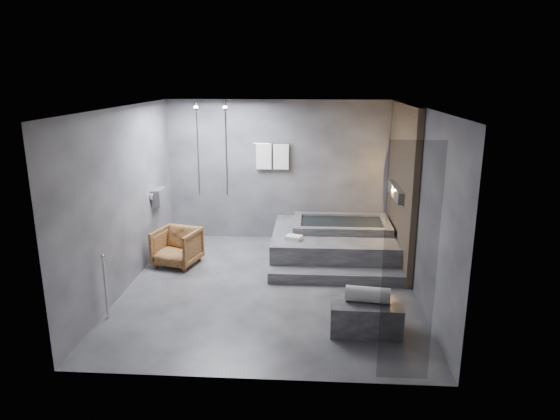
{
  "coord_description": "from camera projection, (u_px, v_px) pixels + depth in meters",
  "views": [
    {
      "loc": [
        0.63,
        -7.31,
        3.25
      ],
      "look_at": [
        0.14,
        0.3,
        1.18
      ],
      "focal_mm": 32.0,
      "sensor_mm": 36.0,
      "label": 1
    }
  ],
  "objects": [
    {
      "name": "concrete_bench",
      "position": [
        366.0,
        317.0,
        6.49
      ],
      "size": [
        0.93,
        0.52,
        0.41
      ],
      "primitive_type": "cube",
      "rotation": [
        0.0,
        0.0,
        -0.02
      ],
      "color": "#323134",
      "rests_on": "ground"
    },
    {
      "name": "driftwood_chair",
      "position": [
        177.0,
        247.0,
        8.78
      ],
      "size": [
        0.86,
        0.88,
        0.65
      ],
      "primitive_type": "imported",
      "rotation": [
        0.0,
        0.0,
        -0.26
      ],
      "color": "#462711",
      "rests_on": "ground"
    },
    {
      "name": "rolled_towel",
      "position": [
        368.0,
        295.0,
        6.43
      ],
      "size": [
        0.59,
        0.29,
        0.21
      ],
      "primitive_type": "cylinder",
      "rotation": [
        0.0,
        1.57,
        -0.14
      ],
      "color": "silver",
      "rests_on": "concrete_bench"
    },
    {
      "name": "tub_deck",
      "position": [
        333.0,
        243.0,
        9.2
      ],
      "size": [
        2.2,
        2.0,
        0.5
      ],
      "primitive_type": "cube",
      "color": "#343437",
      "rests_on": "ground"
    },
    {
      "name": "tub_step",
      "position": [
        336.0,
        276.0,
        8.1
      ],
      "size": [
        2.2,
        0.36,
        0.18
      ],
      "primitive_type": "cube",
      "color": "#343437",
      "rests_on": "ground"
    },
    {
      "name": "room",
      "position": [
        296.0,
        177.0,
        7.69
      ],
      "size": [
        5.0,
        5.04,
        2.82
      ],
      "color": "#2F2F32",
      "rests_on": "ground"
    },
    {
      "name": "deck_towel",
      "position": [
        294.0,
        238.0,
        8.62
      ],
      "size": [
        0.32,
        0.27,
        0.07
      ],
      "primitive_type": "cube",
      "rotation": [
        0.0,
        0.0,
        -0.33
      ],
      "color": "silver",
      "rests_on": "tub_deck"
    }
  ]
}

